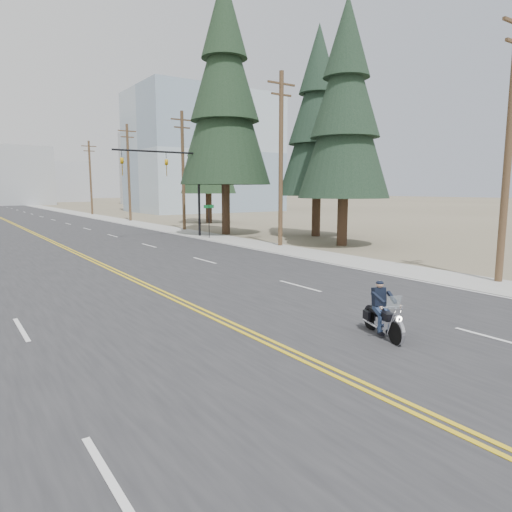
{
  "coord_description": "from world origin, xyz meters",
  "views": [
    {
      "loc": [
        -6.56,
        -1.68,
        3.87
      ],
      "look_at": [
        2.17,
        10.97,
        1.6
      ],
      "focal_mm": 32.0,
      "sensor_mm": 36.0,
      "label": 1
    }
  ],
  "objects": [
    {
      "name": "haze_bldg_c",
      "position": [
        40.0,
        110.0,
        9.0
      ],
      "size": [
        16.0,
        12.0,
        18.0
      ],
      "primitive_type": "cube",
      "color": "#B7BCC6",
      "rests_on": "ground"
    },
    {
      "name": "utility_pole_a",
      "position": [
        12.5,
        8.0,
        5.73
      ],
      "size": [
        2.2,
        0.3,
        11.0
      ],
      "color": "brown",
      "rests_on": "ground"
    },
    {
      "name": "haze_bldg_b",
      "position": [
        8.0,
        125.0,
        7.0
      ],
      "size": [
        18.0,
        14.0,
        14.0
      ],
      "primitive_type": "cube",
      "color": "#ADB2B7",
      "rests_on": "ground"
    },
    {
      "name": "sidewalk_right",
      "position": [
        11.5,
        70.0,
        0.01
      ],
      "size": [
        3.0,
        200.0,
        0.01
      ],
      "primitive_type": "cube",
      "color": "#A5A5A0",
      "rests_on": "ground"
    },
    {
      "name": "utility_pole_d",
      "position": [
        12.5,
        53.0,
        5.98
      ],
      "size": [
        2.2,
        0.3,
        11.5
      ],
      "color": "brown",
      "rests_on": "ground"
    },
    {
      "name": "conifer_tall",
      "position": [
        13.6,
        32.1,
        12.19
      ],
      "size": [
        7.64,
        7.64,
        21.22
      ],
      "rotation": [
        0.0,
        0.0,
        -0.11
      ],
      "color": "#382619",
      "rests_on": "ground"
    },
    {
      "name": "conifer_far",
      "position": [
        18.83,
        44.65,
        9.67
      ],
      "size": [
        6.29,
        6.29,
        16.85
      ],
      "rotation": [
        0.0,
        0.0,
        0.05
      ],
      "color": "#382619",
      "rests_on": "ground"
    },
    {
      "name": "haze_bldg_e",
      "position": [
        25.0,
        150.0,
        6.0
      ],
      "size": [
        14.0,
        14.0,
        12.0
      ],
      "primitive_type": "cube",
      "color": "#B7BCC6",
      "rests_on": "ground"
    },
    {
      "name": "motorcyclist",
      "position": [
        2.79,
        5.97,
        0.73
      ],
      "size": [
        1.41,
        2.03,
        1.46
      ],
      "primitive_type": null,
      "rotation": [
        0.0,
        0.0,
        2.78
      ],
      "color": "black",
      "rests_on": "ground"
    },
    {
      "name": "street_sign",
      "position": [
        10.8,
        30.0,
        1.8
      ],
      "size": [
        0.9,
        0.06,
        2.62
      ],
      "color": "black",
      "rests_on": "ground"
    },
    {
      "name": "glass_building",
      "position": [
        32.0,
        70.0,
        10.0
      ],
      "size": [
        24.0,
        16.0,
        20.0
      ],
      "primitive_type": "cube",
      "color": "#9EB5CC",
      "rests_on": "ground"
    },
    {
      "name": "conifer_mid",
      "position": [
        18.89,
        26.47,
        9.57
      ],
      "size": [
        6.25,
        6.25,
        16.68
      ],
      "rotation": [
        0.0,
        0.0,
        0.15
      ],
      "color": "#382619",
      "rests_on": "ground"
    },
    {
      "name": "utility_pole_b",
      "position": [
        12.5,
        23.0,
        5.98
      ],
      "size": [
        2.2,
        0.3,
        11.5
      ],
      "color": "brown",
      "rests_on": "ground"
    },
    {
      "name": "traffic_mast_right",
      "position": [
        8.98,
        32.0,
        4.94
      ],
      "size": [
        7.1,
        0.26,
        7.0
      ],
      "color": "black",
      "rests_on": "ground"
    },
    {
      "name": "utility_pole_e",
      "position": [
        12.5,
        70.0,
        5.73
      ],
      "size": [
        2.2,
        0.3,
        11.0
      ],
      "color": "brown",
      "rests_on": "ground"
    },
    {
      "name": "utility_pole_c",
      "position": [
        12.5,
        38.0,
        5.73
      ],
      "size": [
        2.2,
        0.3,
        11.0
      ],
      "color": "brown",
      "rests_on": "ground"
    },
    {
      "name": "conifer_near",
      "position": [
        16.06,
        20.67,
        9.35
      ],
      "size": [
        6.15,
        6.15,
        16.29
      ],
      "rotation": [
        0.0,
        0.0,
        -0.42
      ],
      "color": "#382619",
      "rests_on": "ground"
    }
  ]
}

